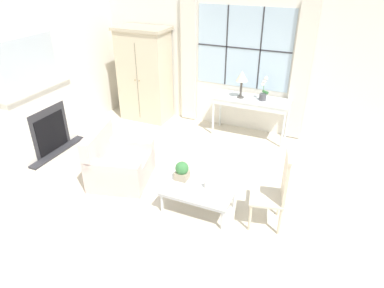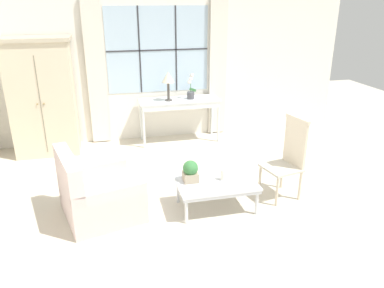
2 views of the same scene
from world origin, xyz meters
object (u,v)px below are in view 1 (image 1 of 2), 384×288
console_table (251,102)px  table_lamp (242,78)px  armoire (145,75)px  pillar_candle (207,184)px  armchair_upholstered (119,165)px  coffee_table (199,191)px  potted_plant_small (182,171)px  potted_orchid (263,92)px  side_chair_wooden (277,188)px  fireplace (43,116)px

console_table → table_lamp: bearing=-166.1°
armoire → pillar_candle: (2.41, -2.46, -0.56)m
console_table → armchair_upholstered: (-1.51, -2.35, -0.45)m
coffee_table → table_lamp: bearing=93.8°
console_table → table_lamp: table_lamp is taller
armchair_upholstered → potted_plant_small: (1.16, -0.07, 0.23)m
potted_orchid → side_chair_wooden: 2.56m
potted_orchid → table_lamp: bearing=-174.3°
pillar_candle → fireplace: bearing=173.1°
armoire → coffee_table: armoire is taller
table_lamp → side_chair_wooden: table_lamp is taller
potted_orchid → pillar_candle: potted_orchid is taller
armoire → potted_orchid: (2.56, 0.02, -0.01)m
console_table → side_chair_wooden: bearing=-67.6°
fireplace → pillar_candle: (3.29, -0.40, -0.28)m
potted_orchid → armchair_upholstered: bearing=-126.4°
side_chair_wooden → armchair_upholstered: bearing=178.4°
armchair_upholstered → coffee_table: armchair_upholstered is taller
potted_orchid → pillar_candle: size_ratio=2.99×
fireplace → armoire: 2.26m
table_lamp → potted_orchid: (0.42, 0.04, -0.23)m
armchair_upholstered → console_table: bearing=57.3°
armoire → potted_plant_small: bearing=-50.2°
armchair_upholstered → pillar_candle: size_ratio=7.28×
console_table → potted_orchid: 0.33m
fireplace → armoire: (0.88, 2.06, 0.27)m
table_lamp → pillar_candle: bearing=-83.7°
console_table → coffee_table: 2.57m
armoire → potted_orchid: size_ratio=4.21×
coffee_table → potted_plant_small: 0.38m
fireplace → console_table: (3.23, 2.09, 0.00)m
side_chair_wooden → pillar_candle: bearing=-175.5°
coffee_table → fireplace: bearing=171.9°
coffee_table → potted_plant_small: size_ratio=3.60×
table_lamp → potted_plant_small: 2.48m
side_chair_wooden → potted_plant_small: (-1.35, -0.00, -0.09)m
armoire → armchair_upholstered: armoire is taller
armchair_upholstered → side_chair_wooden: (2.51, -0.07, 0.32)m
armoire → potted_orchid: armoire is taller
armoire → side_chair_wooden: bearing=-35.5°
table_lamp → armchair_upholstered: table_lamp is taller
side_chair_wooden → pillar_candle: (-0.93, -0.07, -0.16)m
armoire → potted_plant_small: (1.99, -2.39, -0.49)m
fireplace → armchair_upholstered: (1.72, -0.26, -0.44)m
fireplace → console_table: 3.85m
coffee_table → potted_plant_small: bearing=158.6°
potted_orchid → coffee_table: potted_orchid is taller
armoire → armchair_upholstered: 2.57m
fireplace → potted_orchid: 4.03m
fireplace → potted_plant_small: bearing=-6.5°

